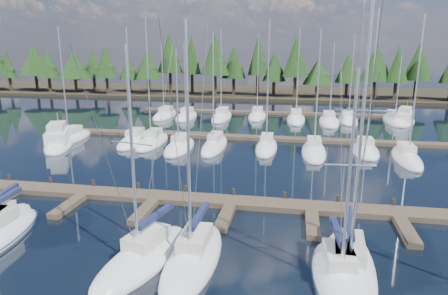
% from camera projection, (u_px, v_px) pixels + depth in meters
% --- Properties ---
extents(ground, '(260.00, 260.00, 0.00)m').
position_uv_depth(ground, '(250.00, 161.00, 42.23)').
color(ground, black).
rests_on(ground, ground).
extents(far_shore, '(220.00, 30.00, 0.60)m').
position_uv_depth(far_shore, '(277.00, 93.00, 99.32)').
color(far_shore, black).
rests_on(far_shore, ground).
extents(main_dock, '(44.00, 6.13, 0.90)m').
position_uv_depth(main_dock, '(230.00, 205.00, 30.14)').
color(main_dock, '#4B3E2F').
rests_on(main_dock, ground).
extents(back_docks, '(50.00, 21.80, 0.40)m').
position_uv_depth(back_docks, '(264.00, 124.00, 60.84)').
color(back_docks, '#4B3E2F').
rests_on(back_docks, ground).
extents(front_sailboat_2, '(4.70, 8.85, 12.81)m').
position_uv_depth(front_sailboat_2, '(143.00, 257.00, 22.56)').
color(front_sailboat_2, silver).
rests_on(front_sailboat_2, ground).
extents(front_sailboat_3, '(2.91, 8.68, 13.95)m').
position_uv_depth(front_sailboat_3, '(193.00, 258.00, 22.47)').
color(front_sailboat_3, silver).
rests_on(front_sailboat_3, ground).
extents(front_sailboat_4, '(3.38, 8.32, 11.80)m').
position_uv_depth(front_sailboat_4, '(339.00, 278.00, 20.61)').
color(front_sailboat_4, silver).
rests_on(front_sailboat_4, ground).
extents(front_sailboat_5, '(3.54, 10.11, 16.29)m').
position_uv_depth(front_sailboat_5, '(348.00, 269.00, 21.40)').
color(front_sailboat_5, silver).
rests_on(front_sailboat_5, ground).
extents(back_sailboat_rows, '(49.12, 32.51, 16.34)m').
position_uv_depth(back_sailboat_rows, '(263.00, 131.00, 55.69)').
color(back_sailboat_rows, silver).
rests_on(back_sailboat_rows, ground).
extents(motor_yacht_left, '(6.80, 10.01, 4.78)m').
position_uv_depth(motor_yacht_left, '(59.00, 142.00, 48.32)').
color(motor_yacht_left, silver).
rests_on(motor_yacht_left, ground).
extents(motor_yacht_right, '(5.73, 8.96, 4.25)m').
position_uv_depth(motor_yacht_right, '(405.00, 120.00, 62.27)').
color(motor_yacht_right, silver).
rests_on(motor_yacht_right, ground).
extents(tree_line, '(183.95, 11.32, 14.27)m').
position_uv_depth(tree_line, '(272.00, 65.00, 88.30)').
color(tree_line, black).
rests_on(tree_line, far_shore).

